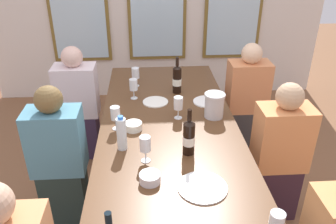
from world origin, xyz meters
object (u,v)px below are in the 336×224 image
(seated_person_1, at_px, (246,102))
(white_plate_1, at_px, (155,102))
(wine_glass_2, at_px, (136,74))
(wine_glass_0, at_px, (115,114))
(wine_glass_1, at_px, (145,145))
(tasting_bowl_1, at_px, (150,178))
(dining_table, at_px, (170,142))
(wine_bottle_1, at_px, (189,137))
(wine_glass_6, at_px, (277,222))
(seated_person_0, at_px, (79,107))
(metal_pitcher, at_px, (214,105))
(white_plate_0, at_px, (207,102))
(tasting_bowl_0, at_px, (133,126))
(water_bottle, at_px, (122,134))
(white_plate_2, at_px, (203,187))
(seated_person_2, at_px, (59,160))
(wine_glass_5, at_px, (133,86))
(seated_person_3, at_px, (279,156))
(wine_glass_4, at_px, (178,104))
(wine_bottle_2, at_px, (177,79))

(seated_person_1, bearing_deg, white_plate_1, -156.85)
(white_plate_1, distance_m, wine_glass_2, 0.40)
(wine_glass_0, bearing_deg, wine_glass_1, -62.88)
(white_plate_1, distance_m, tasting_bowl_1, 1.01)
(dining_table, height_order, wine_glass_1, wine_glass_1)
(wine_bottle_1, distance_m, wine_glass_6, 0.79)
(wine_bottle_1, xyz_separation_m, tasting_bowl_1, (-0.25, -0.27, -0.09))
(wine_glass_0, bearing_deg, seated_person_0, 117.95)
(seated_person_1, bearing_deg, wine_glass_0, -146.42)
(metal_pitcher, bearing_deg, tasting_bowl_1, -124.10)
(tasting_bowl_1, height_order, wine_glass_0, wine_glass_0)
(white_plate_0, height_order, tasting_bowl_1, tasting_bowl_1)
(tasting_bowl_0, distance_m, seated_person_0, 1.01)
(white_plate_1, relative_size, wine_glass_2, 1.20)
(water_bottle, bearing_deg, white_plate_0, 44.00)
(tasting_bowl_0, bearing_deg, white_plate_2, -59.08)
(wine_bottle_1, relative_size, seated_person_1, 0.28)
(metal_pitcher, relative_size, wine_glass_6, 1.09)
(wine_glass_2, relative_size, wine_glass_6, 1.00)
(wine_bottle_1, bearing_deg, seated_person_0, 128.52)
(seated_person_2, bearing_deg, wine_glass_6, -39.89)
(water_bottle, distance_m, wine_glass_5, 0.75)
(wine_bottle_1, distance_m, wine_glass_1, 0.28)
(white_plate_0, relative_size, seated_person_1, 0.20)
(white_plate_1, distance_m, seated_person_3, 1.05)
(white_plate_0, relative_size, wine_glass_5, 1.28)
(white_plate_1, distance_m, white_plate_2, 1.10)
(tasting_bowl_0, distance_m, wine_glass_6, 1.24)
(wine_glass_1, bearing_deg, wine_glass_4, 64.83)
(white_plate_2, bearing_deg, seated_person_2, 146.75)
(wine_bottle_2, bearing_deg, wine_glass_1, -105.82)
(white_plate_2, xyz_separation_m, wine_glass_2, (-0.39, 1.43, 0.11))
(tasting_bowl_1, bearing_deg, wine_glass_6, -39.88)
(wine_glass_1, xyz_separation_m, seated_person_0, (-0.63, 1.20, -0.33))
(wine_bottle_1, xyz_separation_m, wine_glass_2, (-0.35, 1.09, -0.00))
(wine_glass_6, bearing_deg, seated_person_0, 122.85)
(tasting_bowl_1, height_order, wine_glass_5, wine_glass_5)
(white_plate_2, distance_m, tasting_bowl_0, 0.77)
(dining_table, relative_size, wine_bottle_1, 8.56)
(tasting_bowl_1, height_order, wine_glass_2, wine_glass_2)
(white_plate_2, distance_m, metal_pitcher, 0.84)
(wine_bottle_2, distance_m, seated_person_2, 1.17)
(wine_glass_5, bearing_deg, tasting_bowl_0, -89.24)
(wine_bottle_1, bearing_deg, tasting_bowl_1, -132.92)
(metal_pitcher, height_order, wine_bottle_2, wine_bottle_2)
(wine_glass_0, xyz_separation_m, seated_person_1, (1.18, 0.78, -0.33))
(white_plate_1, xyz_separation_m, wine_glass_2, (-0.16, 0.35, 0.11))
(dining_table, height_order, tasting_bowl_1, tasting_bowl_1)
(dining_table, bearing_deg, tasting_bowl_0, 161.39)
(wine_bottle_1, relative_size, seated_person_0, 0.28)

